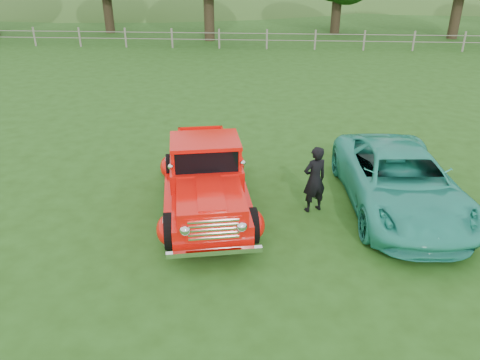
{
  "coord_description": "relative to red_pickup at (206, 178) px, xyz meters",
  "views": [
    {
      "loc": [
        0.46,
        -8.14,
        5.45
      ],
      "look_at": [
        -0.21,
        1.2,
        0.9
      ],
      "focal_mm": 35.0,
      "sensor_mm": 36.0,
      "label": 1
    }
  ],
  "objects": [
    {
      "name": "fence_line",
      "position": [
        1.01,
        20.55,
        -0.19
      ],
      "size": [
        48.0,
        0.12,
        1.2
      ],
      "color": "gray",
      "rests_on": "ground"
    },
    {
      "name": "teal_sedan",
      "position": [
        4.47,
        0.36,
        -0.09
      ],
      "size": [
        2.69,
        5.25,
        1.42
      ],
      "primitive_type": "imported",
      "rotation": [
        0.0,
        0.0,
        0.07
      ],
      "color": "teal",
      "rests_on": "ground"
    },
    {
      "name": "ground",
      "position": [
        1.01,
        -1.45,
        -0.8
      ],
      "size": [
        140.0,
        140.0,
        0.0
      ],
      "primitive_type": "plane",
      "color": "#224913",
      "rests_on": "ground"
    },
    {
      "name": "red_pickup",
      "position": [
        0.0,
        0.0,
        0.0
      ],
      "size": [
        2.93,
        5.23,
        1.78
      ],
      "rotation": [
        0.0,
        0.0,
        0.2
      ],
      "color": "black",
      "rests_on": "ground"
    },
    {
      "name": "distant_hills",
      "position": [
        -3.08,
        58.02,
        -5.34
      ],
      "size": [
        116.0,
        60.0,
        18.0
      ],
      "color": "#335A21",
      "rests_on": "ground"
    },
    {
      "name": "man",
      "position": [
        2.48,
        0.1,
        0.0
      ],
      "size": [
        0.69,
        0.61,
        1.6
      ],
      "primitive_type": "imported",
      "rotation": [
        0.0,
        0.0,
        3.62
      ],
      "color": "black",
      "rests_on": "ground"
    }
  ]
}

